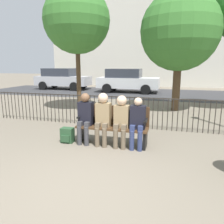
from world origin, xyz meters
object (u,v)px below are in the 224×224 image
(tree_0, at_px, (180,32))
(tree_1, at_px, (77,20))
(seated_person_1, at_px, (103,116))
(parked_car_0, at_px, (127,80))
(seated_person_0, at_px, (85,115))
(seated_person_2, at_px, (121,118))
(backpack, at_px, (67,135))
(seated_person_3, at_px, (137,121))
(park_bench, at_px, (113,124))
(parked_car_1, at_px, (62,78))

(tree_0, distance_m, tree_1, 4.07)
(seated_person_1, distance_m, parked_car_0, 10.37)
(seated_person_0, relative_size, seated_person_2, 1.02)
(parked_car_0, bearing_deg, seated_person_1, -81.59)
(backpack, distance_m, tree_0, 6.21)
(seated_person_1, xyz_separation_m, backpack, (-0.89, -0.10, -0.53))
(backpack, bearing_deg, seated_person_0, 12.01)
(seated_person_2, height_order, parked_car_0, parked_car_0)
(seated_person_3, height_order, tree_1, tree_1)
(seated_person_0, distance_m, backpack, 0.68)
(park_bench, bearing_deg, tree_1, 124.46)
(park_bench, bearing_deg, seated_person_3, -12.08)
(seated_person_0, bearing_deg, parked_car_0, 95.96)
(tree_1, bearing_deg, seated_person_3, -50.38)
(backpack, bearing_deg, seated_person_3, 3.07)
(seated_person_0, relative_size, seated_person_1, 0.99)
(seated_person_3, xyz_separation_m, tree_0, (0.88, 4.70, 2.51))
(seated_person_3, relative_size, tree_1, 0.24)
(tree_0, relative_size, tree_1, 0.96)
(seated_person_2, relative_size, tree_0, 0.25)
(tree_0, xyz_separation_m, tree_1, (-3.92, -1.02, 0.43))
(seated_person_2, distance_m, parked_car_1, 13.11)
(parked_car_1, bearing_deg, seated_person_0, -59.57)
(seated_person_0, bearing_deg, park_bench, 10.98)
(seated_person_1, relative_size, seated_person_3, 1.06)
(park_bench, height_order, tree_0, tree_0)
(park_bench, xyz_separation_m, seated_person_2, (0.23, -0.13, 0.19))
(seated_person_2, bearing_deg, parked_car_1, 123.79)
(seated_person_2, distance_m, parked_car_0, 10.44)
(seated_person_0, height_order, parked_car_1, parked_car_1)
(seated_person_0, xyz_separation_m, seated_person_1, (0.45, 0.00, 0.02))
(seated_person_2, bearing_deg, seated_person_3, -0.31)
(seated_person_3, bearing_deg, seated_person_1, 179.70)
(parked_car_1, bearing_deg, tree_1, -57.38)
(park_bench, bearing_deg, tree_0, 71.98)
(seated_person_2, xyz_separation_m, backpack, (-1.34, -0.09, -0.50))
(park_bench, distance_m, tree_1, 5.30)
(park_bench, height_order, seated_person_2, seated_person_2)
(seated_person_3, distance_m, parked_car_0, 10.52)
(seated_person_2, height_order, tree_1, tree_1)
(seated_person_0, relative_size, parked_car_0, 0.29)
(backpack, relative_size, parked_car_0, 0.09)
(seated_person_1, bearing_deg, parked_car_0, 98.41)
(seated_person_0, bearing_deg, tree_1, 115.82)
(tree_1, distance_m, parked_car_1, 9.01)
(seated_person_3, bearing_deg, backpack, -176.93)
(seated_person_0, height_order, seated_person_3, seated_person_0)
(seated_person_3, xyz_separation_m, parked_car_0, (-2.34, 10.26, 0.19))
(parked_car_0, bearing_deg, seated_person_0, -84.04)
(seated_person_0, distance_m, seated_person_2, 0.89)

